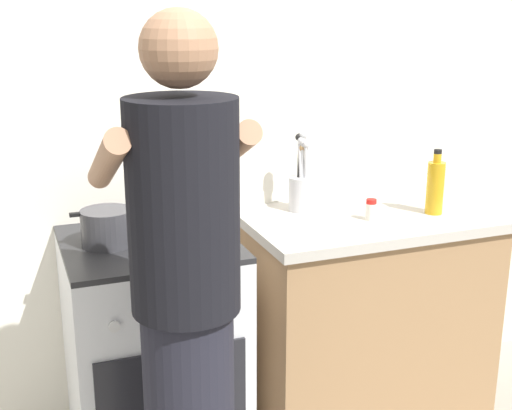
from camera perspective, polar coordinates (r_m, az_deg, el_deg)
back_wall at (r=2.85m, az=0.12°, el=7.14°), size 3.20×0.10×2.50m
countertop at (r=2.92m, az=9.11°, el=-9.23°), size 1.00×0.60×0.90m
stove_range at (r=2.63m, az=-8.58°, el=-12.30°), size 0.60×0.62×0.90m
pot at (r=2.42m, az=-12.38°, el=-1.84°), size 0.25×0.18×0.13m
mixing_bowl at (r=2.50m, az=-6.11°, el=-1.45°), size 0.31×0.31×0.08m
utensil_crock at (r=2.76m, az=3.81°, el=1.60°), size 0.10×0.10×0.33m
spice_bottle at (r=2.69m, az=9.61°, el=-0.40°), size 0.04×0.04×0.08m
oil_bottle at (r=2.81m, az=14.78°, el=1.50°), size 0.07×0.07×0.26m
person at (r=1.93m, az=-5.84°, el=-9.59°), size 0.41×0.50×1.70m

